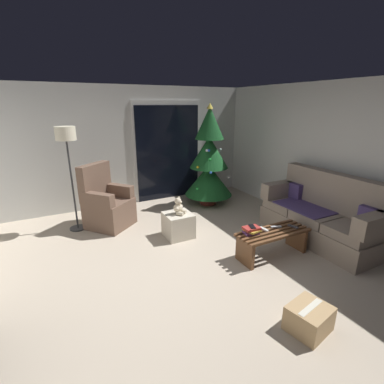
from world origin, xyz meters
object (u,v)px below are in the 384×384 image
Objects in this scene: remote_graphite at (293,226)px; ottoman at (178,225)px; cardboard_box_taped_mid_floor at (309,318)px; armchair at (107,205)px; christmas_tree at (209,162)px; remote_silver at (276,227)px; remote_white at (264,229)px; teddy_bear_cream at (179,207)px; book_stack at (251,230)px; couch at (321,216)px; floor_lamp at (67,144)px; cell_phone at (252,226)px; coffee_table at (273,239)px.

remote_graphite reaches higher than ottoman.
armchair is at bearing 109.80° from cardboard_box_taped_mid_floor.
remote_graphite is at bearing -89.23° from christmas_tree.
cardboard_box_taped_mid_floor is at bearing -11.55° from remote_silver.
remote_silver is 1.00× the size of remote_white.
book_stack is at bearing -61.24° from teddy_bear_cream.
remote_graphite is at bearing -172.88° from couch.
remote_silver is 0.55× the size of teddy_bear_cream.
couch is 1.17m from remote_white.
floor_lamp is at bearing 147.34° from couch.
couch reaches higher than remote_silver.
armchair is at bearing 126.74° from book_stack.
teddy_bear_cream is at bearing 139.92° from cell_phone.
couch reaches higher than book_stack.
teddy_bear_cream is at bearing 120.18° from remote_graphite.
remote_silver is at bearing 179.17° from couch.
cardboard_box_taped_mid_floor is (0.27, -2.43, -0.40)m from teddy_bear_cream.
remote_silver is (-0.95, 0.01, 0.00)m from couch.
couch reaches higher than ottoman.
floor_lamp is at bearing 136.46° from coffee_table.
remote_white is 2.35m from christmas_tree.
teddy_bear_cream reaches higher than coffee_table.
book_stack is (-0.68, 0.12, 0.04)m from remote_graphite.
remote_graphite is at bearing 85.16° from remote_silver.
book_stack is 0.21× the size of armchair.
remote_silver is 0.35× the size of cardboard_box_taped_mid_floor.
book_stack is 1.26m from teddy_bear_cream.
book_stack is at bearing -142.53° from cell_phone.
ottoman is at bearing -137.70° from christmas_tree.
armchair is 3.96× the size of teddy_bear_cream.
book_stack is 0.11× the size of christmas_tree.
remote_silver is 1.08× the size of cell_phone.
cardboard_box_taped_mid_floor is (1.23, -3.42, -0.27)m from armchair.
armchair is (-2.25, 2.22, -0.00)m from remote_graphite.
christmas_tree is (0.64, 2.26, 0.45)m from cell_phone.
cell_phone reaches higher than cardboard_box_taped_mid_floor.
remote_graphite is at bearing 10.40° from cell_phone.
christmas_tree is (-0.03, 2.38, 0.54)m from remote_graphite.
christmas_tree reaches higher than ottoman.
couch is 1.40m from book_stack.
ottoman is at bearing -36.62° from floor_lamp.
floor_lamp reaches higher than cardboard_box_taped_mid_floor.
remote_graphite is 3.77m from floor_lamp.
remote_white is 1.08× the size of cell_phone.
remote_white is 1.47m from cardboard_box_taped_mid_floor.
christmas_tree is 1.20× the size of floor_lamp.
teddy_bear_cream is at bearing -137.34° from christmas_tree.
coffee_table is 7.05× the size of remote_white.
couch is 13.54× the size of cell_phone.
remote_silver is 1.56m from ottoman.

